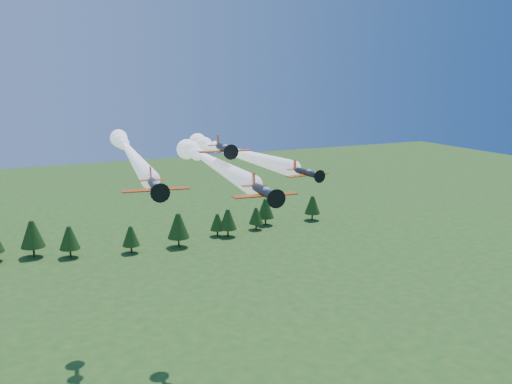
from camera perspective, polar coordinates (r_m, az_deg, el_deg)
name	(u,v)px	position (r m, az deg, el deg)	size (l,w,h in m)	color
plane_lead	(209,160)	(91.22, -4.76, 3.24)	(10.66, 47.08, 3.70)	black
plane_left	(130,152)	(104.76, -12.50, 3.96)	(13.77, 60.40, 3.70)	black
plane_right	(229,151)	(105.11, -2.69, 4.12)	(6.76, 46.43, 3.70)	black
plane_slot	(224,149)	(82.58, -3.23, 4.36)	(7.71, 8.40, 2.69)	black
treeline	(85,233)	(189.93, -16.74, -3.98)	(170.21, 19.22, 11.68)	#382314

